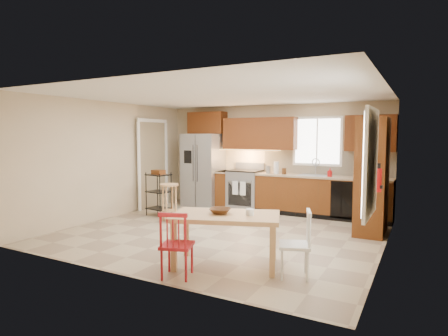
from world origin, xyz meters
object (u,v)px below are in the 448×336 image
bar_stool (169,202)px  refrigerator (203,170)px  dining_table (226,240)px  table_jar (250,214)px  pantry (372,176)px  chair_red (177,244)px  chair_white (294,244)px  utility_cart (159,194)px  fire_extinguisher (378,180)px  soap_bottle (330,172)px  table_bowl (220,214)px  range_stove (245,190)px

bar_stool → refrigerator: bearing=82.4°
dining_table → table_jar: (0.31, 0.09, 0.39)m
pantry → chair_red: bearing=-118.9°
chair_white → utility_cart: 4.31m
fire_extinguisher → utility_cart: (-4.55, 0.43, -0.62)m
soap_bottle → pantry: bearing=-43.5°
table_bowl → bar_stool: size_ratio=0.37×
table_jar → bar_stool: table_jar is taller
fire_extinguisher → range_stove: bearing=147.4°
bar_stool → utility_cart: (-0.53, 0.32, 0.09)m
table_jar → dining_table: bearing=-164.1°
range_stove → chair_white: range_stove is taller
refrigerator → bar_stool: bearing=-80.5°
soap_bottle → chair_white: size_ratio=0.23×
pantry → soap_bottle: bearing=136.5°
range_stove → utility_cart: size_ratio=0.95×
refrigerator → chair_white: 5.10m
chair_white → chair_red: bearing=98.9°
chair_red → fire_extinguisher: bearing=29.2°
dining_table → refrigerator: bearing=105.9°
utility_cart → dining_table: bearing=-27.8°
soap_bottle → pantry: pantry is taller
pantry → bar_stool: size_ratio=2.69×
table_jar → utility_cart: utility_cart is taller
pantry → utility_cart: pantry is taller
range_stove → chair_red: bearing=-75.9°
range_stove → chair_red: range_stove is taller
fire_extinguisher → table_jar: fire_extinguisher is taller
pantry → bar_stool: 3.99m
chair_white → soap_bottle: bearing=-13.5°
refrigerator → table_jar: refrigerator is taller
range_stove → dining_table: (1.45, -3.74, -0.11)m
range_stove → bar_stool: range_stove is taller
range_stove → bar_stool: (-0.84, -1.93, -0.07)m
refrigerator → dining_table: (2.60, -3.68, -0.56)m
fire_extinguisher → chair_red: fire_extinguisher is taller
dining_table → chair_white: size_ratio=1.70×
dining_table → soap_bottle: bearing=61.6°
fire_extinguisher → chair_white: (-0.78, -1.65, -0.68)m
refrigerator → soap_bottle: (3.18, -0.02, 0.09)m
chair_white → bar_stool: chair_white is taller
soap_bottle → fire_extinguisher: fire_extinguisher is taller
dining_table → table_bowl: (-0.09, 0.00, 0.36)m
table_bowl → bar_stool: bar_stool is taller
dining_table → bar_stool: (-2.29, 1.81, 0.04)m
table_jar → refrigerator: bearing=129.1°
dining_table → bar_stool: 2.92m
refrigerator → chair_white: size_ratio=2.15×
chair_white → table_jar: chair_white is taller
chair_red → chair_white: 1.48m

